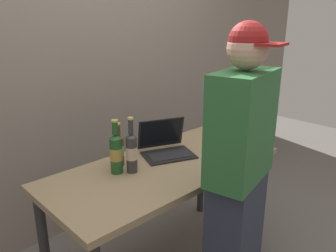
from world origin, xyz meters
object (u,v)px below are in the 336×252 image
at_px(laptop, 166,146).
at_px(beer_bottle_dark, 119,149).
at_px(beer_bottle_amber, 132,151).
at_px(person_figure, 238,183).
at_px(beer_bottle_brown, 116,152).

xyz_separation_m(laptop, beer_bottle_dark, (-0.34, 0.06, 0.06)).
xyz_separation_m(laptop, beer_bottle_amber, (-0.34, -0.07, 0.08)).
bearing_deg(person_figure, laptop, 80.52).
height_order(beer_bottle_amber, beer_bottle_dark, beer_bottle_amber).
xyz_separation_m(beer_bottle_amber, beer_bottle_dark, (0.00, 0.13, -0.02)).
distance_m(laptop, person_figure, 0.68).
height_order(beer_bottle_amber, person_figure, person_figure).
xyz_separation_m(laptop, person_figure, (-0.11, -0.67, 0.01)).
distance_m(laptop, beer_bottle_amber, 0.36).
relative_size(beer_bottle_amber, beer_bottle_dark, 1.23).
bearing_deg(laptop, person_figure, -99.48).
height_order(beer_bottle_brown, person_figure, person_figure).
xyz_separation_m(beer_bottle_amber, beer_bottle_brown, (-0.07, 0.06, -0.00)).
distance_m(laptop, beer_bottle_brown, 0.42).
xyz_separation_m(beer_bottle_dark, person_figure, (0.23, -0.73, -0.04)).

